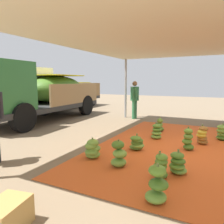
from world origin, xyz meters
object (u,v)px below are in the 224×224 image
Objects in this scene: banana_bunch_0 at (93,149)px; cargo_truck_far at (52,90)px; worker_1 at (135,97)px; crate_0 at (6,217)px; banana_bunch_9 at (157,132)px; banana_bunch_5 at (202,136)px; banana_bunch_11 at (188,140)px; banana_bunch_1 at (137,143)px; banana_bunch_2 at (160,125)px; banana_bunch_10 at (160,167)px; banana_bunch_7 at (178,164)px; banana_bunch_13 at (222,133)px; cargo_truck_main at (38,92)px; banana_bunch_6 at (119,155)px; banana_bunch_8 at (157,186)px.

banana_bunch_0 is 0.07× the size of cargo_truck_far.
worker_1 reaches higher than crate_0.
worker_1 reaches higher than banana_bunch_9.
banana_bunch_5 is at bearing -91.88° from banana_bunch_9.
banana_bunch_1 is at bearing 116.84° from banana_bunch_11.
banana_bunch_0 is at bearing -168.89° from worker_1.
banana_bunch_10 reaches higher than banana_bunch_2.
crate_0 is (-2.46, 1.48, -0.03)m from banana_bunch_7.
banana_bunch_9 is 1.00× the size of banana_bunch_13.
banana_bunch_10 reaches higher than banana_bunch_0.
banana_bunch_11 is at bearing -142.89° from worker_1.
banana_bunch_10 is (-3.61, -0.93, -0.00)m from banana_bunch_2.
banana_bunch_9 is at bearing -97.46° from cargo_truck_main.
banana_bunch_5 and banana_bunch_6 have the same top height.
banana_bunch_11 reaches higher than banana_bunch_13.
crate_0 is (-2.47, -0.36, -0.04)m from banana_bunch_0.
banana_bunch_2 is 2.06m from banana_bunch_11.
banana_bunch_5 is 1.05× the size of crate_0.
banana_bunch_2 is at bearing 19.62° from banana_bunch_7.
banana_bunch_5 is at bearing -10.96° from banana_bunch_10.
banana_bunch_1 is at bearing 173.27° from banana_bunch_9.
banana_bunch_10 is 0.29× the size of worker_1.
banana_bunch_13 is at bearing -13.81° from banana_bunch_7.
banana_bunch_11 is 4.82m from worker_1.
banana_bunch_9 is at bearing 54.32° from banana_bunch_11.
banana_bunch_8 is at bearing -156.56° from worker_1.
worker_1 is (4.38, 1.73, 0.83)m from banana_bunch_1.
cargo_truck_far reaches higher than banana_bunch_1.
banana_bunch_0 is 0.94× the size of banana_bunch_9.
banana_bunch_10 is 0.08× the size of cargo_truck_main.
banana_bunch_0 is 0.96× the size of banana_bunch_10.
cargo_truck_main reaches higher than banana_bunch_13.
banana_bunch_1 is 1.28m from banana_bunch_11.
banana_bunch_8 is 7.67m from cargo_truck_main.
banana_bunch_7 is at bearing -82.39° from banana_bunch_6.
banana_bunch_13 is 0.95× the size of crate_0.
banana_bunch_13 is at bearing -16.62° from banana_bunch_10.
cargo_truck_main reaches higher than banana_bunch_11.
banana_bunch_0 is at bearing 79.05° from banana_bunch_10.
banana_bunch_13 reaches higher than banana_bunch_9.
banana_bunch_1 is at bearing 49.29° from banana_bunch_7.
crate_0 is (-4.05, 1.45, -0.09)m from banana_bunch_11.
banana_bunch_0 is at bearing 131.04° from banana_bunch_11.
worker_1 is at bearing 39.67° from banana_bunch_2.
banana_bunch_13 is (3.14, -1.87, -0.03)m from banana_bunch_6.
banana_bunch_2 is at bearing 0.76° from banana_bunch_6.
banana_bunch_0 is 2.44m from banana_bunch_9.
banana_bunch_5 is at bearing -113.98° from cargo_truck_far.
banana_bunch_7 is (-2.26, 0.25, -0.05)m from banana_bunch_5.
banana_bunch_10 is 0.98× the size of banana_bunch_13.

